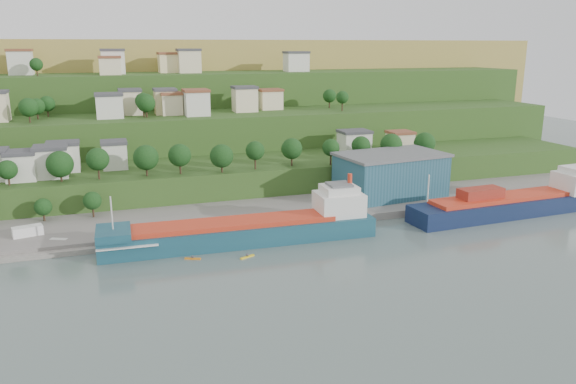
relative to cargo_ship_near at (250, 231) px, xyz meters
name	(u,v)px	position (x,y,z in m)	size (l,w,h in m)	color
ground	(261,255)	(0.03, -9.42, -2.68)	(500.00, 500.00, 0.00)	#4D5D59
quay	(302,213)	(20.03, 18.58, -2.68)	(220.00, 26.00, 4.00)	slate
pebble_beach	(5,250)	(-54.97, 12.58, -2.68)	(40.00, 18.00, 2.40)	slate
hillside	(169,139)	(-0.02, 159.26, -2.60)	(360.00, 210.96, 96.00)	#284719
cargo_ship_near	(250,231)	(0.00, 0.00, 0.00)	(65.52, 12.35, 16.77)	#143B4D
cargo_ship_far	(517,205)	(76.72, -1.18, -0.04)	(61.93, 13.26, 16.71)	#0B1934
warehouse	(391,174)	(49.11, 21.58, 5.76)	(33.01, 22.49, 12.80)	#1C4756
caravan	(28,233)	(-50.20, 15.50, 0.07)	(6.65, 2.77, 3.10)	white
dinghy	(59,240)	(-43.20, 10.75, -1.08)	(4.02, 1.51, 0.80)	silver
kayak_orange	(193,258)	(-14.87, -6.88, -2.41)	(3.54, 1.99, 0.89)	orange
kayak_yellow	(247,256)	(-3.17, -9.67, -2.41)	(3.59, 2.05, 0.91)	yellow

